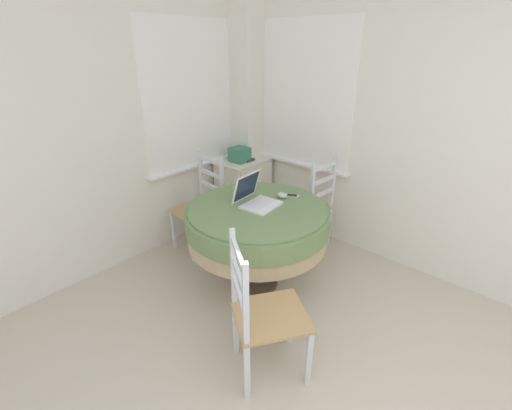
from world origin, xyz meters
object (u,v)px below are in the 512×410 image
object	(u,v)px
cell_phone	(292,196)
dining_chair_near_back_window	(201,207)
dining_chair_camera_near	(263,314)
book_on_cabinet	(246,159)
dining_chair_near_right_window	(309,206)
corner_cabinet	(244,190)
storage_box	(240,155)
computer_mouse	(282,195)
round_dining_table	(257,223)
laptop	(256,198)

from	to	relation	value
cell_phone	dining_chair_near_back_window	bearing A→B (deg)	105.08
dining_chair_camera_near	book_on_cabinet	size ratio (longest dim) A/B	5.32
cell_phone	dining_chair_near_right_window	distance (m)	0.60
dining_chair_near_back_window	book_on_cabinet	size ratio (longest dim) A/B	5.32
dining_chair_near_right_window	corner_cabinet	distance (m)	0.93
storage_box	dining_chair_near_back_window	bearing A→B (deg)	-171.39
dining_chair_near_back_window	dining_chair_camera_near	xyz separation A→B (m)	(-0.75, -1.48, 0.00)
dining_chair_near_right_window	computer_mouse	bearing A→B (deg)	-171.07
dining_chair_camera_near	round_dining_table	bearing A→B (deg)	44.06
laptop	storage_box	distance (m)	1.19
dining_chair_near_back_window	book_on_cabinet	xyz separation A→B (m)	(0.75, 0.09, 0.31)
cell_phone	dining_chair_camera_near	size ratio (longest dim) A/B	0.13
round_dining_table	laptop	size ratio (longest dim) A/B	3.49
cell_phone	corner_cabinet	bearing A→B (deg)	65.16
book_on_cabinet	dining_chair_camera_near	bearing A→B (deg)	-133.69
corner_cabinet	storage_box	size ratio (longest dim) A/B	3.90
round_dining_table	storage_box	xyz separation A→B (m)	(0.78, 0.97, 0.21)
corner_cabinet	round_dining_table	bearing A→B (deg)	-131.06
dining_chair_near_back_window	storage_box	distance (m)	0.78
cell_phone	book_on_cabinet	bearing A→B (deg)	64.25
corner_cabinet	storage_box	distance (m)	0.46
computer_mouse	book_on_cabinet	world-z (taller)	computer_mouse
dining_chair_near_right_window	dining_chair_near_back_window	bearing A→B (deg)	132.95
computer_mouse	book_on_cabinet	distance (m)	1.15
laptop	dining_chair_near_back_window	world-z (taller)	laptop
dining_chair_near_back_window	corner_cabinet	distance (m)	0.76
laptop	computer_mouse	bearing A→B (deg)	-17.59
laptop	dining_chair_near_right_window	size ratio (longest dim) A/B	0.35
dining_chair_camera_near	storage_box	distance (m)	2.16
storage_box	computer_mouse	bearing A→B (deg)	-116.78
corner_cabinet	book_on_cabinet	xyz separation A→B (m)	(0.01, -0.03, 0.39)
dining_chair_near_right_window	cell_phone	bearing A→B (deg)	-164.79
book_on_cabinet	round_dining_table	bearing A→B (deg)	-132.14
computer_mouse	book_on_cabinet	bearing A→B (deg)	59.31
laptop	dining_chair_near_right_window	bearing A→B (deg)	1.01
dining_chair_near_back_window	book_on_cabinet	distance (m)	0.82
round_dining_table	dining_chair_camera_near	bearing A→B (deg)	-135.94
storage_box	dining_chair_near_right_window	bearing A→B (deg)	-84.91
cell_phone	dining_chair_camera_near	xyz separation A→B (m)	(-1.00, -0.54, -0.31)
book_on_cabinet	laptop	bearing A→B (deg)	-132.41
dining_chair_near_back_window	cell_phone	bearing A→B (deg)	-74.92
round_dining_table	computer_mouse	world-z (taller)	computer_mouse
dining_chair_camera_near	storage_box	xyz separation A→B (m)	(1.42, 1.58, 0.38)
dining_chair_near_right_window	book_on_cabinet	distance (m)	0.95
corner_cabinet	book_on_cabinet	world-z (taller)	book_on_cabinet
dining_chair_near_back_window	corner_cabinet	bearing A→B (deg)	8.76
dining_chair_near_right_window	book_on_cabinet	bearing A→B (deg)	90.12
dining_chair_near_right_window	corner_cabinet	size ratio (longest dim) A/B	1.29
computer_mouse	cell_phone	world-z (taller)	computer_mouse
dining_chair_near_back_window	dining_chair_camera_near	bearing A→B (deg)	-116.72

